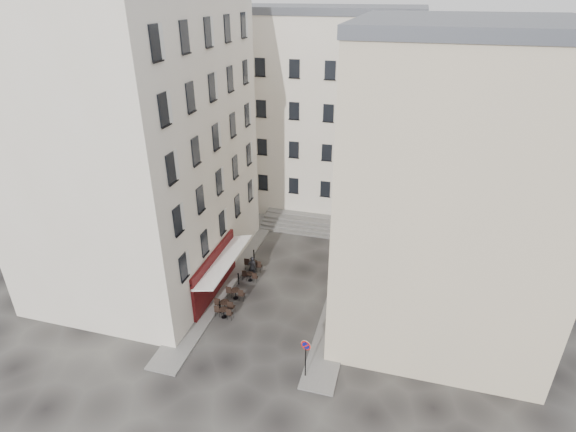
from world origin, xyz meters
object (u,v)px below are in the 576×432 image
(no_parking_sign, at_px, (306,352))
(bistro_table_a, at_px, (224,312))
(bistro_table_b, at_px, (225,305))
(pedestrian, at_px, (252,266))

(no_parking_sign, bearing_deg, bistro_table_a, 167.01)
(bistro_table_a, bearing_deg, bistro_table_b, 106.47)
(no_parking_sign, xyz_separation_m, bistro_table_b, (-6.70, 4.28, -1.39))
(no_parking_sign, height_order, bistro_table_a, no_parking_sign)
(bistro_table_a, height_order, pedestrian, pedestrian)
(no_parking_sign, height_order, pedestrian, no_parking_sign)
(no_parking_sign, bearing_deg, bistro_table_b, 163.62)
(no_parking_sign, relative_size, pedestrian, 1.54)
(no_parking_sign, relative_size, bistro_table_b, 1.88)
(bistro_table_b, height_order, pedestrian, pedestrian)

